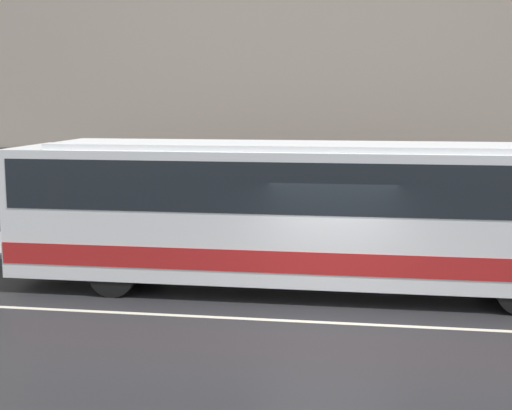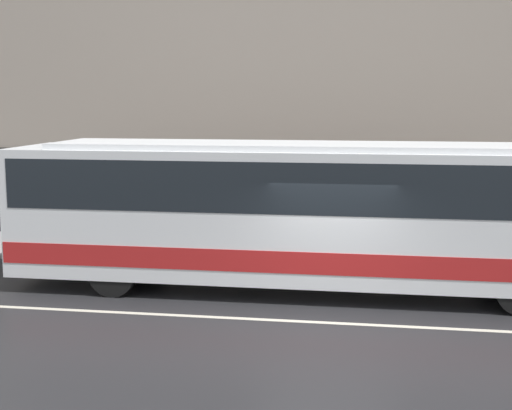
{
  "view_description": "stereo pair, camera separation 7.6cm",
  "coord_description": "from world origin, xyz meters",
  "views": [
    {
      "loc": [
        0.64,
        -12.86,
        4.15
      ],
      "look_at": [
        -1.72,
        2.23,
        1.85
      ],
      "focal_mm": 50.0,
      "sensor_mm": 36.0,
      "label": 1
    },
    {
      "loc": [
        0.71,
        -12.85,
        4.15
      ],
      "look_at": [
        -1.72,
        2.23,
        1.85
      ],
      "focal_mm": 50.0,
      "sensor_mm": 36.0,
      "label": 2
    }
  ],
  "objects": [
    {
      "name": "lane_stripe",
      "position": [
        0.0,
        0.0,
        0.0
      ],
      "size": [
        54.0,
        0.14,
        0.01
      ],
      "color": "beige",
      "rests_on": "ground_plane"
    },
    {
      "name": "building_facade",
      "position": [
        0.0,
        7.23,
        5.17
      ],
      "size": [
        60.0,
        0.35,
        10.72
      ],
      "color": "gray",
      "rests_on": "ground_plane"
    },
    {
      "name": "ground_plane",
      "position": [
        0.0,
        0.0,
        0.0
      ],
      "size": [
        60.0,
        60.0,
        0.0
      ],
      "primitive_type": "plane",
      "color": "#262628"
    },
    {
      "name": "transit_bus",
      "position": [
        -0.87,
        2.23,
        1.81
      ],
      "size": [
        12.27,
        2.58,
        3.2
      ],
      "color": "white",
      "rests_on": "ground_plane"
    },
    {
      "name": "sidewalk",
      "position": [
        0.0,
        5.54,
        0.06
      ],
      "size": [
        60.0,
        3.08,
        0.12
      ],
      "color": "#A09E99",
      "rests_on": "ground_plane"
    }
  ]
}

